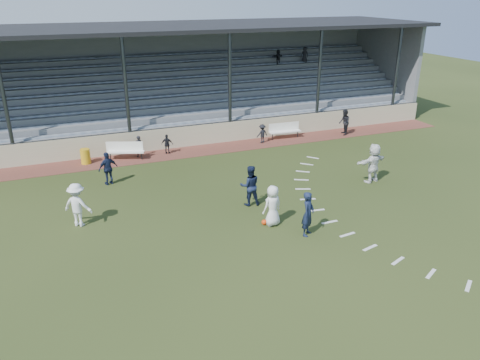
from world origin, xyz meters
name	(u,v)px	position (x,y,z in m)	size (l,w,h in m)	color
ground	(264,235)	(0.00, 0.00, 0.00)	(90.00, 90.00, 0.00)	#2B3616
cinder_track	(188,152)	(0.00, 10.50, 0.01)	(34.00, 2.00, 0.02)	brown
retaining_wall	(183,137)	(0.00, 11.55, 0.60)	(34.00, 0.18, 1.20)	#C2B795
bench_left	(125,149)	(-3.50, 10.58, 0.58)	(2.01, 1.14, 0.95)	white
bench_right	(284,129)	(6.30, 10.88, 0.58)	(2.02, 0.56, 0.95)	white
trash_bin	(85,156)	(-5.57, 10.63, 0.42)	(0.50, 0.50, 0.80)	gold
football	(264,222)	(0.34, 0.78, 0.11)	(0.22, 0.22, 0.22)	red
player_white_lead	(273,206)	(0.63, 0.67, 0.82)	(0.80, 0.52, 1.65)	white
player_navy_lead	(308,214)	(1.51, -0.54, 0.87)	(0.63, 0.41, 1.73)	#141D39
player_navy_mid	(250,186)	(0.53, 2.71, 0.89)	(0.86, 0.67, 1.78)	#141D39
player_white_wing	(77,205)	(-6.40, 3.40, 0.88)	(1.14, 0.65, 1.76)	white
player_navy_wing	(108,168)	(-4.77, 7.29, 0.80)	(0.93, 0.39, 1.59)	#141D39
player_white_back	(373,163)	(7.01, 2.95, 0.95)	(1.76, 0.56, 1.90)	white
official	(344,122)	(10.14, 10.13, 0.83)	(0.78, 0.61, 1.61)	black
sub_left_near	(139,146)	(-2.74, 10.69, 0.62)	(0.43, 0.29, 1.19)	black
sub_left_far	(167,144)	(-1.16, 10.62, 0.57)	(0.65, 0.27, 1.11)	black
sub_right	(262,134)	(4.62, 10.51, 0.59)	(0.73, 0.42, 1.14)	black
grandstand	(163,94)	(0.01, 16.26, 2.20)	(34.60, 9.00, 6.61)	slate
penalty_arc	(357,217)	(4.12, 0.00, 0.01)	(3.89, 14.63, 0.01)	silver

